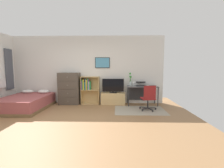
# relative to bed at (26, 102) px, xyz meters

# --- Properties ---
(ground_plane) EXTENTS (7.20, 7.20, 0.00)m
(ground_plane) POSITION_rel_bed_xyz_m (2.00, -1.39, -0.23)
(ground_plane) COLOR #936B44
(wall_back_with_posters) EXTENTS (6.12, 0.09, 2.70)m
(wall_back_with_posters) POSITION_rel_bed_xyz_m (2.01, 1.04, 1.12)
(wall_back_with_posters) COLOR silver
(wall_back_with_posters) RESTS_ON ground_plane
(area_rug) EXTENTS (1.70, 1.20, 0.01)m
(area_rug) POSITION_rel_bed_xyz_m (3.99, -0.08, -0.23)
(area_rug) COLOR #9E937F
(area_rug) RESTS_ON ground_plane
(bed) EXTENTS (1.43, 1.97, 0.58)m
(bed) POSITION_rel_bed_xyz_m (0.00, 0.00, 0.00)
(bed) COLOR brown
(bed) RESTS_ON ground_plane
(dresser) EXTENTS (0.81, 0.46, 1.24)m
(dresser) POSITION_rel_bed_xyz_m (1.33, 0.77, 0.39)
(dresser) COLOR #4C4238
(dresser) RESTS_ON ground_plane
(bookshelf) EXTENTS (0.72, 0.30, 1.09)m
(bookshelf) POSITION_rel_bed_xyz_m (2.08, 0.83, 0.41)
(bookshelf) COLOR tan
(bookshelf) RESTS_ON ground_plane
(tv_stand) EXTENTS (0.94, 0.41, 0.46)m
(tv_stand) POSITION_rel_bed_xyz_m (3.06, 0.78, -0.00)
(tv_stand) COLOR tan
(tv_stand) RESTS_ON ground_plane
(television) EXTENTS (0.84, 0.16, 0.55)m
(television) POSITION_rel_bed_xyz_m (3.06, 0.76, 0.51)
(television) COLOR black
(television) RESTS_ON tv_stand
(desk) EXTENTS (1.15, 0.56, 0.74)m
(desk) POSITION_rel_bed_xyz_m (4.19, 0.78, 0.37)
(desk) COLOR #4C4C4F
(desk) RESTS_ON ground_plane
(office_chair) EXTENTS (0.57, 0.58, 0.86)m
(office_chair) POSITION_rel_bed_xyz_m (4.27, -0.11, 0.23)
(office_chair) COLOR #232326
(office_chair) RESTS_ON ground_plane
(laptop) EXTENTS (0.42, 0.45, 0.16)m
(laptop) POSITION_rel_bed_xyz_m (4.14, 0.82, 0.57)
(laptop) COLOR black
(laptop) RESTS_ON desk
(computer_mouse) EXTENTS (0.06, 0.10, 0.03)m
(computer_mouse) POSITION_rel_bed_xyz_m (4.39, 0.68, 0.53)
(computer_mouse) COLOR silver
(computer_mouse) RESTS_ON desk
(bamboo_vase) EXTENTS (0.09, 0.09, 0.50)m
(bamboo_vase) POSITION_rel_bed_xyz_m (3.74, 0.89, 0.75)
(bamboo_vase) COLOR silver
(bamboo_vase) RESTS_ON desk
(wine_glass) EXTENTS (0.07, 0.07, 0.18)m
(wine_glass) POSITION_rel_bed_xyz_m (3.84, 0.67, 0.64)
(wine_glass) COLOR silver
(wine_glass) RESTS_ON desk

